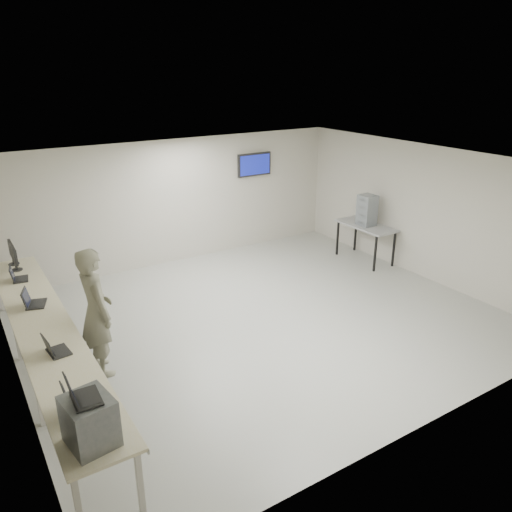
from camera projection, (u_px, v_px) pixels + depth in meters
room at (262, 244)px, 8.57m from camera, size 8.01×7.01×2.81m
workbench at (46, 331)px, 6.93m from camera, size 0.76×6.00×0.90m
equipment_box at (90, 421)px, 4.70m from camera, size 0.48×0.53×0.49m
laptop_on_box at (80, 395)px, 4.56m from camera, size 0.29×0.35×0.27m
laptop_0 at (77, 404)px, 5.20m from camera, size 0.33×0.40×0.30m
laptop_1 at (54, 349)px, 6.23m from camera, size 0.30×0.35×0.26m
laptop_2 at (32, 301)px, 7.48m from camera, size 0.40×0.42×0.28m
laptop_3 at (17, 277)px, 8.36m from camera, size 0.31×0.35×0.25m
monitor_near at (14, 256)px, 8.71m from camera, size 0.20×0.44×0.44m
monitor_far at (12, 251)px, 8.97m from camera, size 0.19×0.43×0.43m
soldier at (96, 312)px, 7.15m from camera, size 0.52×0.75×1.95m
side_table at (366, 228)px, 11.44m from camera, size 0.67×1.45×0.87m
storage_bins at (367, 210)px, 11.28m from camera, size 0.33×0.37×0.70m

